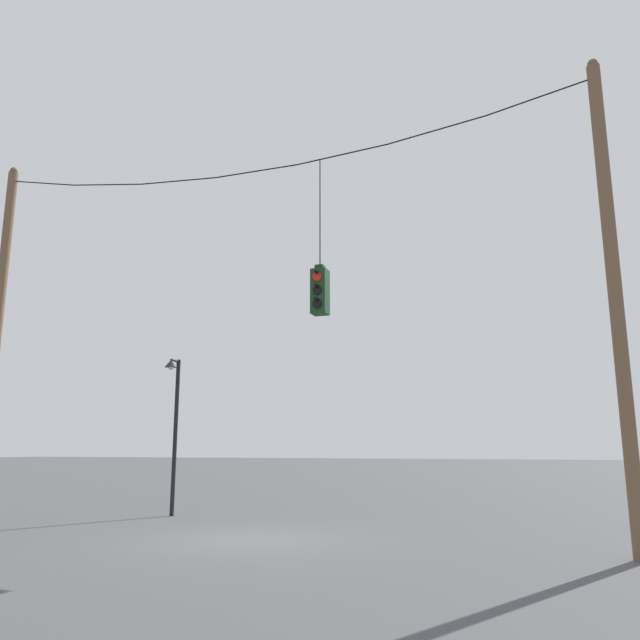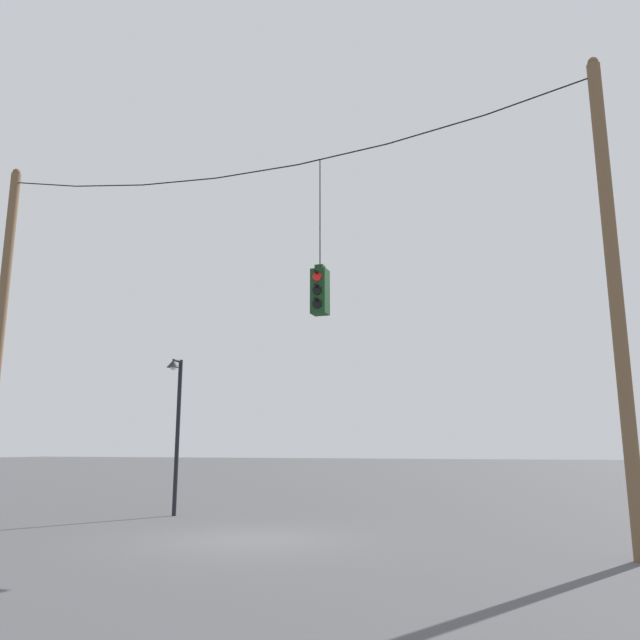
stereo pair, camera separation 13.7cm
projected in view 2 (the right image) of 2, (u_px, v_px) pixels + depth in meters
name	position (u px, v px, depth m)	size (l,w,h in m)	color
ground_plane	(248.00, 540.00, 13.01)	(200.00, 200.00, 0.00)	#4C4C4F
utility_pole_right	(615.00, 289.00, 11.46)	(0.26, 0.26, 9.51)	brown
span_wire	(256.00, 160.00, 14.69)	(14.79, 0.03, 0.88)	black
traffic_light_over_intersection	(320.00, 290.00, 13.48)	(0.34, 0.46, 3.58)	#143819
street_lamp	(176.00, 410.00, 18.11)	(0.36, 0.64, 4.45)	black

